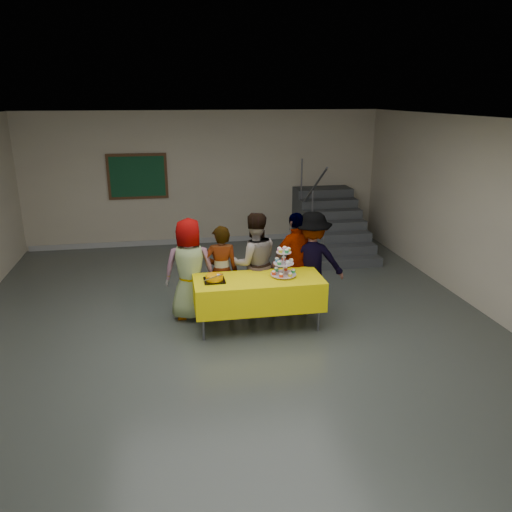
% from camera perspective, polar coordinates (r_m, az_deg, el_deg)
% --- Properties ---
extents(room_shell, '(10.00, 10.04, 3.02)m').
position_cam_1_polar(room_shell, '(6.49, -2.47, 7.42)').
color(room_shell, '#4C514C').
rests_on(room_shell, ground).
extents(bake_table, '(1.88, 0.78, 0.77)m').
position_cam_1_polar(bake_table, '(7.33, 0.28, -4.15)').
color(bake_table, '#595960').
rests_on(bake_table, ground).
extents(cupcake_stand, '(0.38, 0.38, 0.44)m').
position_cam_1_polar(cupcake_stand, '(7.30, 3.17, -0.96)').
color(cupcake_stand, silver).
rests_on(cupcake_stand, bake_table).
extents(bear_cake, '(0.32, 0.36, 0.12)m').
position_cam_1_polar(bear_cake, '(7.16, -4.79, -2.42)').
color(bear_cake, black).
rests_on(bear_cake, bake_table).
extents(schoolchild_a, '(0.81, 0.57, 1.58)m').
position_cam_1_polar(schoolchild_a, '(7.63, -7.59, -1.54)').
color(schoolchild_a, slate).
rests_on(schoolchild_a, ground).
extents(schoolchild_b, '(0.53, 0.35, 1.45)m').
position_cam_1_polar(schoolchild_b, '(7.68, -3.99, -1.78)').
color(schoolchild_b, slate).
rests_on(schoolchild_b, ground).
extents(schoolchild_c, '(0.82, 0.65, 1.61)m').
position_cam_1_polar(schoolchild_c, '(7.79, -0.21, -0.82)').
color(schoolchild_c, slate).
rests_on(schoolchild_c, ground).
extents(schoolchild_d, '(1.01, 0.66, 1.59)m').
position_cam_1_polar(schoolchild_d, '(7.91, 4.69, -0.69)').
color(schoolchild_d, slate).
rests_on(schoolchild_d, ground).
extents(schoolchild_e, '(1.14, 0.81, 1.60)m').
position_cam_1_polar(schoolchild_e, '(7.94, 6.37, -0.63)').
color(schoolchild_e, slate).
rests_on(schoolchild_e, ground).
extents(staircase, '(1.30, 2.40, 2.04)m').
position_cam_1_polar(staircase, '(11.38, 8.35, 3.38)').
color(staircase, '#424447').
rests_on(staircase, ground).
extents(noticeboard, '(1.30, 0.05, 1.00)m').
position_cam_1_polar(noticeboard, '(11.42, -13.38, 8.83)').
color(noticeboard, '#472B16').
rests_on(noticeboard, ground).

